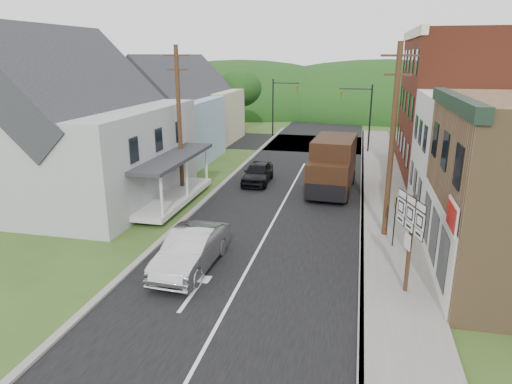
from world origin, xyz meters
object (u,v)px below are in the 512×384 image
Objects in this scene: delivery_van at (332,165)px; silver_sedan at (191,250)px; warning_sign at (395,213)px; dark_sedan at (258,173)px; route_sign_cluster at (410,230)px.

silver_sedan is at bearing -107.65° from delivery_van.
silver_sedan is 9.05m from warning_sign.
delivery_van reaches higher than dark_sedan.
dark_sedan is 1.72× the size of warning_sign.
silver_sedan reaches higher than dark_sedan.
silver_sedan is 2.02× the size of warning_sign.
route_sign_cluster reaches higher than silver_sedan.
silver_sedan is at bearing -150.06° from warning_sign.
route_sign_cluster reaches higher than warning_sign.
silver_sedan is at bearing -90.29° from dark_sedan.
delivery_van is 13.16m from route_sign_cluster.
route_sign_cluster is (8.50, -13.59, 1.81)m from dark_sedan.
route_sign_cluster is 1.49× the size of warning_sign.
warning_sign is (3.26, -8.51, 0.00)m from delivery_van.
route_sign_cluster is (8.30, -0.26, 1.72)m from silver_sedan.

